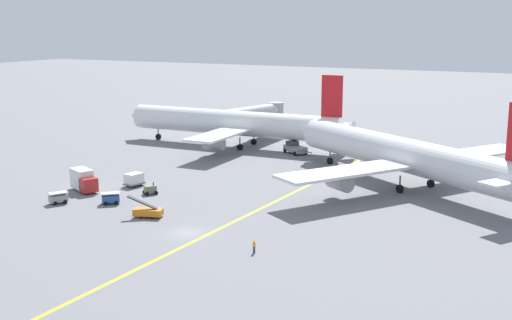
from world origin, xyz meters
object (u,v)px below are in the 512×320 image
Objects in this scene: gse_belt_loader_portside at (148,211)px; gse_baggage_cart_near_cluster at (111,198)px; ground_crew_marshaller_foreground at (254,246)px; gse_baggage_cart_trailing at (58,198)px; jet_bridge at (254,112)px; gse_container_dolly_flat at (134,179)px; gse_catering_truck_tall at (84,180)px; airliner_being_pushed at (404,155)px; pushback_tug at (295,148)px; airliner_at_gate_left at (235,123)px; gse_gpu_cart_small at (150,189)px.

gse_belt_loader_portside is 1.63× the size of gse_baggage_cart_near_cluster.
gse_baggage_cart_trailing is at bearing 170.38° from ground_crew_marshaller_foreground.
jet_bridge is at bearing 116.69° from ground_crew_marshaller_foreground.
gse_belt_loader_portside is 1.42× the size of gse_container_dolly_flat.
ground_crew_marshaller_foreground is at bearing -19.97° from gse_catering_truck_tall.
gse_belt_loader_portside is (17.83, -7.41, -0.93)m from gse_catering_truck_tall.
pushback_tug is (-26.94, 17.44, -4.05)m from airliner_being_pushed.
gse_catering_truck_tall reaches higher than pushback_tug.
ground_crew_marshaller_foreground is (34.16, -58.60, -4.30)m from airliner_at_gate_left.
gse_baggage_cart_near_cluster is (8.78, -4.22, -0.90)m from gse_catering_truck_tall.
jet_bridge is at bearing 138.96° from airliner_being_pushed.
gse_container_dolly_flat is 0.16× the size of jet_bridge.
gse_catering_truck_tall is 9.79m from gse_baggage_cart_near_cluster.
airliner_at_gate_left is 17.45× the size of gse_baggage_cart_near_cluster.
gse_baggage_cart_near_cluster is at bearing -101.29° from pushback_tug.
gse_container_dolly_flat is (1.81, -38.66, -3.92)m from airliner_at_gate_left.
gse_belt_loader_portside is at bearing -74.11° from jet_bridge.
gse_belt_loader_portside is 79.34m from jet_bridge.
gse_baggage_cart_near_cluster is at bearing -71.46° from gse_container_dolly_flat.
gse_belt_loader_portside is 1.61× the size of gse_baggage_cart_trailing.
gse_gpu_cart_small is at bearing 15.67° from gse_catering_truck_tall.
airliner_being_pushed is 47.60m from gse_baggage_cart_near_cluster.
airliner_being_pushed reaches higher than gse_catering_truck_tall.
airliner_being_pushed is 31.02× the size of ground_crew_marshaller_foreground.
gse_gpu_cart_small is (2.03, 7.26, -0.07)m from gse_baggage_cart_near_cluster.
pushback_tug is 33.80m from jet_bridge.
gse_baggage_cart_near_cluster is (-36.46, -30.29, -4.36)m from airliner_being_pushed.
pushback_tug is 1.24× the size of gse_catering_truck_tall.
pushback_tug is 39.45m from gse_container_dolly_flat.
airliner_being_pushed is 2.11× the size of jet_bridge.
gse_baggage_cart_near_cluster is at bearing -105.60° from gse_gpu_cart_small.
gse_catering_truck_tall is at bearing 154.31° from gse_baggage_cart_near_cluster.
gse_baggage_cart_trailing is at bearing -77.87° from gse_catering_truck_tall.
airliner_being_pushed is (41.79, -18.87, 0.12)m from airliner_at_gate_left.
gse_container_dolly_flat reaches higher than gse_gpu_cart_small.
airliner_at_gate_left is at bearing -72.96° from jet_bridge.
airliner_being_pushed reaches higher than gse_baggage_cart_near_cluster.
gse_container_dolly_flat is at bearing 50.02° from gse_catering_truck_tall.
gse_belt_loader_portside is 3.26× the size of ground_crew_marshaller_foreground.
gse_baggage_cart_near_cluster is 7.53m from gse_gpu_cart_small.
gse_baggage_cart_trailing is (-43.62, -33.64, -4.36)m from airliner_being_pushed.
gse_catering_truck_tall reaches higher than ground_crew_marshaller_foreground.
gse_belt_loader_portside reaches higher than ground_crew_marshaller_foreground.
gse_container_dolly_flat is at bearing 132.56° from gse_belt_loader_portside.
gse_baggage_cart_near_cluster reaches higher than ground_crew_marshaller_foreground.
airliner_at_gate_left is 38.90m from gse_container_dolly_flat.
ground_crew_marshaller_foreground is 92.40m from jet_bridge.
gse_gpu_cart_small is at bearing 49.10° from gse_baggage_cart_trailing.
airliner_being_pushed is at bearing 29.95° from gse_catering_truck_tall.
airliner_at_gate_left is at bearing 120.24° from ground_crew_marshaller_foreground.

